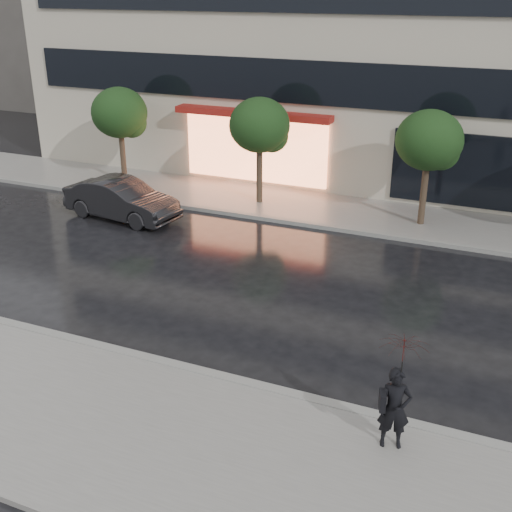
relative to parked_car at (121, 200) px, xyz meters
The scene contains 11 objects.
ground 9.56m from the parked_car, 44.20° to the right, with size 120.00×120.00×0.00m, color black.
sidewalk_near 12.05m from the parked_car, 55.36° to the right, with size 60.00×4.50×0.12m, color slate.
sidewalk_far 7.76m from the parked_car, 27.77° to the left, with size 60.00×3.50×0.12m, color slate.
curb_near 10.28m from the parked_car, 48.20° to the right, with size 60.00×0.25×0.14m, color gray.
curb_far 7.11m from the parked_car, 15.14° to the left, with size 60.00×0.25×0.14m, color gray.
bg_building_left 29.16m from the parked_car, 137.56° to the left, with size 14.00×10.00×12.00m, color #59544F.
tree_far_west 4.56m from the parked_car, 121.86° to the left, with size 2.20×2.20×3.99m.
tree_mid_west 5.62m from the parked_car, 40.93° to the left, with size 2.20×2.20×3.99m.
tree_mid_east 10.69m from the parked_car, 18.86° to the left, with size 2.20×2.20×3.99m.
parked_car is the anchor object (origin of this frame).
pedestrian_with_umbrella 14.21m from the parked_car, 36.25° to the right, with size 1.08×1.09×2.19m.
Camera 1 is at (6.01, -11.15, 7.74)m, focal length 45.00 mm.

